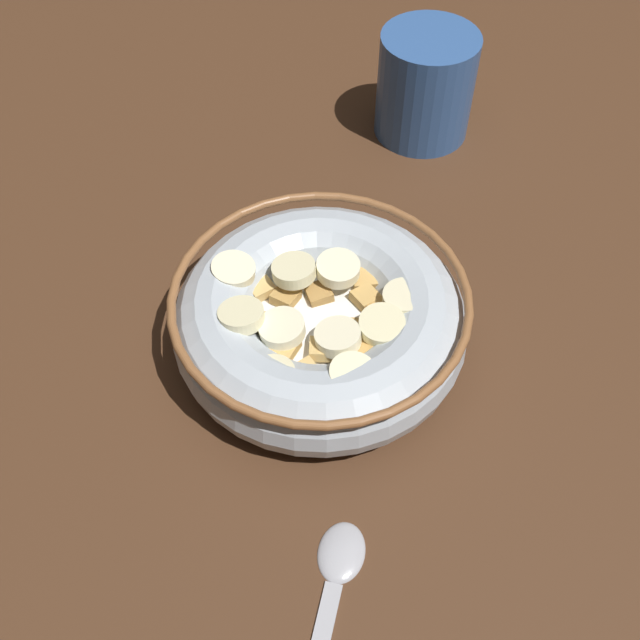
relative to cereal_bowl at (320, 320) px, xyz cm
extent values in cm
cube|color=#472B19|center=(0.05, 0.00, -4.09)|extent=(103.44, 103.44, 2.00)
cylinder|color=#B2BCC6|center=(0.05, 0.00, -2.79)|extent=(10.69, 10.69, 0.60)
torus|color=#B2BCC6|center=(0.05, 0.00, -0.25)|extent=(19.43, 19.43, 5.67)
torus|color=brown|center=(0.05, 0.00, 2.28)|extent=(19.45, 19.45, 0.60)
cylinder|color=white|center=(0.05, 0.00, 0.34)|extent=(16.03, 16.03, 0.40)
cube|color=#AD7F42|center=(-4.16, -5.66, 0.81)|extent=(2.30, 2.30, 0.88)
cube|color=tan|center=(-3.19, 0.26, 1.09)|extent=(1.79, 1.71, 0.93)
cube|color=#AD7F42|center=(-1.75, -5.94, 0.87)|extent=(2.14, 2.16, 0.82)
cube|color=tan|center=(-2.91, 2.33, 1.06)|extent=(2.22, 2.21, 0.83)
cube|color=tan|center=(-4.90, 1.07, 0.99)|extent=(2.22, 2.23, 0.85)
cube|color=#B78947|center=(1.31, 2.23, 0.94)|extent=(2.23, 2.22, 0.82)
cube|color=#B78947|center=(-0.18, -3.84, 0.89)|extent=(1.72, 1.73, 0.73)
cube|color=tan|center=(1.02, -3.05, 0.91)|extent=(2.23, 2.24, 0.83)
cube|color=tan|center=(-2.92, -4.12, 1.08)|extent=(1.72, 1.68, 0.82)
cube|color=#B78947|center=(-4.46, 3.37, 0.93)|extent=(2.15, 2.13, 0.83)
cube|color=tan|center=(2.69, -3.09, 0.84)|extent=(1.77, 1.74, 0.79)
cube|color=#B78947|center=(-1.83, -2.39, 1.07)|extent=(1.64, 1.63, 0.73)
cube|color=#B78947|center=(-0.92, 4.10, 0.97)|extent=(1.88, 1.88, 0.73)
cube|color=#B78947|center=(-3.30, -2.24, 1.02)|extent=(2.19, 2.16, 0.89)
cube|color=tan|center=(2.10, 3.87, 0.97)|extent=(2.18, 2.19, 0.74)
cube|color=#B78947|center=(4.48, -3.93, 0.89)|extent=(2.28, 2.28, 0.83)
cube|color=#AD7F42|center=(1.57, -0.30, 0.85)|extent=(2.01, 2.06, 0.90)
cylinder|color=beige|center=(-1.27, 4.97, 2.27)|extent=(4.03, 3.98, 1.49)
cylinder|color=beige|center=(-2.09, -3.78, 1.89)|extent=(4.15, 4.12, 1.25)
cylinder|color=#F9EFC6|center=(2.63, -1.30, 2.07)|extent=(4.13, 4.11, 1.10)
cylinder|color=#F9EFC6|center=(-2.76, -0.99, 1.70)|extent=(3.06, 3.04, 1.40)
cylinder|color=#F9EFC6|center=(2.63, 5.60, 2.15)|extent=(3.91, 3.95, 1.34)
cylinder|color=#F9EFC6|center=(-2.00, 2.46, 1.78)|extent=(3.08, 3.15, 1.17)
cylinder|color=#F4EABC|center=(-5.84, -1.70, 1.98)|extent=(4.09, 4.11, 1.22)
cylinder|color=#F4EABC|center=(-0.41, -5.47, 1.89)|extent=(4.15, 4.16, 1.12)
cylinder|color=beige|center=(-5.65, 3.06, 1.74)|extent=(3.95, 4.01, 1.32)
cylinder|color=beige|center=(2.43, 1.62, 2.24)|extent=(4.08, 4.07, 1.27)
ellipsoid|color=#A5A5AD|center=(-14.57, -0.64, -2.69)|extent=(4.31, 3.64, 0.80)
cylinder|color=#335999|center=(23.67, -9.84, 1.42)|extent=(8.17, 8.17, 9.01)
torus|color=#335999|center=(27.76, -9.84, 1.42)|extent=(5.84, 0.80, 5.84)
camera|label=1|loc=(-30.76, 1.23, 38.90)|focal=42.31mm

